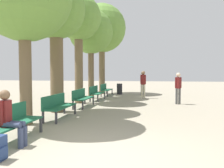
{
  "coord_description": "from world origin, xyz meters",
  "views": [
    {
      "loc": [
        1.0,
        -3.72,
        1.59
      ],
      "look_at": [
        -0.62,
        5.07,
        1.15
      ],
      "focal_mm": 35.0,
      "sensor_mm": 36.0,
      "label": 1
    }
  ],
  "objects_px": {
    "bench_row_3": "(96,92)",
    "pedestrian_near": "(143,83)",
    "bench_row_1": "(58,105)",
    "person_seated": "(10,116)",
    "pedestrian_far": "(143,81)",
    "pedestrian_mid": "(178,86)",
    "tree_row_3": "(91,32)",
    "trash_bin": "(120,89)",
    "bench_row_0": "(10,121)",
    "bench_row_2": "(82,97)",
    "bench_row_4": "(106,89)",
    "tree_row_4": "(102,29)",
    "tree_row_1": "(56,13)",
    "tree_row_2": "(78,20)"
  },
  "relations": [
    {
      "from": "tree_row_4",
      "to": "trash_bin",
      "type": "bearing_deg",
      "value": -10.41
    },
    {
      "from": "tree_row_1",
      "to": "pedestrian_near",
      "type": "bearing_deg",
      "value": 59.22
    },
    {
      "from": "bench_row_4",
      "to": "pedestrian_mid",
      "type": "bearing_deg",
      "value": -38.04
    },
    {
      "from": "tree_row_2",
      "to": "tree_row_4",
      "type": "height_order",
      "value": "tree_row_4"
    },
    {
      "from": "bench_row_4",
      "to": "pedestrian_near",
      "type": "relative_size",
      "value": 1.03
    },
    {
      "from": "trash_bin",
      "to": "bench_row_3",
      "type": "bearing_deg",
      "value": -102.45
    },
    {
      "from": "bench_row_0",
      "to": "bench_row_3",
      "type": "bearing_deg",
      "value": 90.0
    },
    {
      "from": "tree_row_3",
      "to": "trash_bin",
      "type": "relative_size",
      "value": 7.01
    },
    {
      "from": "person_seated",
      "to": "pedestrian_far",
      "type": "relative_size",
      "value": 0.71
    },
    {
      "from": "tree_row_4",
      "to": "person_seated",
      "type": "distance_m",
      "value": 13.13
    },
    {
      "from": "bench_row_3",
      "to": "trash_bin",
      "type": "xyz_separation_m",
      "value": [
        0.84,
        3.8,
        -0.08
      ]
    },
    {
      "from": "pedestrian_far",
      "to": "tree_row_4",
      "type": "bearing_deg",
      "value": 172.27
    },
    {
      "from": "person_seated",
      "to": "pedestrian_near",
      "type": "relative_size",
      "value": 0.71
    },
    {
      "from": "bench_row_4",
      "to": "tree_row_4",
      "type": "relative_size",
      "value": 0.26
    },
    {
      "from": "bench_row_2",
      "to": "pedestrian_far",
      "type": "xyz_separation_m",
      "value": [
        2.58,
        6.29,
        0.51
      ]
    },
    {
      "from": "tree_row_2",
      "to": "pedestrian_near",
      "type": "height_order",
      "value": "tree_row_2"
    },
    {
      "from": "trash_bin",
      "to": "pedestrian_near",
      "type": "bearing_deg",
      "value": -51.88
    },
    {
      "from": "tree_row_2",
      "to": "pedestrian_near",
      "type": "bearing_deg",
      "value": 40.28
    },
    {
      "from": "person_seated",
      "to": "trash_bin",
      "type": "bearing_deg",
      "value": 87.15
    },
    {
      "from": "bench_row_3",
      "to": "pedestrian_near",
      "type": "xyz_separation_m",
      "value": [
        2.71,
        1.42,
        0.51
      ]
    },
    {
      "from": "bench_row_4",
      "to": "tree_row_3",
      "type": "distance_m",
      "value": 4.11
    },
    {
      "from": "pedestrian_near",
      "to": "pedestrian_mid",
      "type": "bearing_deg",
      "value": -51.32
    },
    {
      "from": "bench_row_1",
      "to": "bench_row_3",
      "type": "height_order",
      "value": "same"
    },
    {
      "from": "bench_row_4",
      "to": "person_seated",
      "type": "distance_m",
      "value": 10.97
    },
    {
      "from": "pedestrian_far",
      "to": "trash_bin",
      "type": "relative_size",
      "value": 2.15
    },
    {
      "from": "bench_row_3",
      "to": "person_seated",
      "type": "bearing_deg",
      "value": -88.38
    },
    {
      "from": "trash_bin",
      "to": "tree_row_3",
      "type": "bearing_deg",
      "value": -116.82
    },
    {
      "from": "tree_row_3",
      "to": "bench_row_1",
      "type": "bearing_deg",
      "value": -84.69
    },
    {
      "from": "pedestrian_near",
      "to": "bench_row_0",
      "type": "bearing_deg",
      "value": -106.07
    },
    {
      "from": "bench_row_3",
      "to": "tree_row_2",
      "type": "distance_m",
      "value": 4.2
    },
    {
      "from": "tree_row_3",
      "to": "tree_row_2",
      "type": "bearing_deg",
      "value": -90.0
    },
    {
      "from": "bench_row_0",
      "to": "tree_row_3",
      "type": "height_order",
      "value": "tree_row_3"
    },
    {
      "from": "tree_row_3",
      "to": "tree_row_4",
      "type": "relative_size",
      "value": 0.82
    },
    {
      "from": "pedestrian_mid",
      "to": "bench_row_4",
      "type": "bearing_deg",
      "value": 141.96
    },
    {
      "from": "tree_row_3",
      "to": "person_seated",
      "type": "distance_m",
      "value": 9.97
    },
    {
      "from": "tree_row_3",
      "to": "person_seated",
      "type": "height_order",
      "value": "tree_row_3"
    },
    {
      "from": "pedestrian_mid",
      "to": "trash_bin",
      "type": "relative_size",
      "value": 2.01
    },
    {
      "from": "bench_row_4",
      "to": "tree_row_2",
      "type": "relative_size",
      "value": 0.31
    },
    {
      "from": "bench_row_2",
      "to": "tree_row_2",
      "type": "bearing_deg",
      "value": 114.45
    },
    {
      "from": "bench_row_1",
      "to": "pedestrian_mid",
      "type": "height_order",
      "value": "pedestrian_mid"
    },
    {
      "from": "bench_row_2",
      "to": "bench_row_4",
      "type": "distance_m",
      "value": 5.32
    },
    {
      "from": "person_seated",
      "to": "bench_row_2",
      "type": "bearing_deg",
      "value": 92.39
    },
    {
      "from": "tree_row_1",
      "to": "tree_row_4",
      "type": "bearing_deg",
      "value": 90.0
    },
    {
      "from": "trash_bin",
      "to": "bench_row_2",
      "type": "bearing_deg",
      "value": -97.4
    },
    {
      "from": "pedestrian_near",
      "to": "trash_bin",
      "type": "bearing_deg",
      "value": 128.12
    },
    {
      "from": "pedestrian_far",
      "to": "pedestrian_mid",
      "type": "bearing_deg",
      "value": -66.29
    },
    {
      "from": "bench_row_3",
      "to": "tree_row_4",
      "type": "height_order",
      "value": "tree_row_4"
    },
    {
      "from": "bench_row_3",
      "to": "tree_row_3",
      "type": "xyz_separation_m",
      "value": [
        -0.59,
        0.98,
        3.71
      ]
    },
    {
      "from": "bench_row_1",
      "to": "person_seated",
      "type": "height_order",
      "value": "person_seated"
    },
    {
      "from": "bench_row_2",
      "to": "person_seated",
      "type": "bearing_deg",
      "value": -87.61
    }
  ]
}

